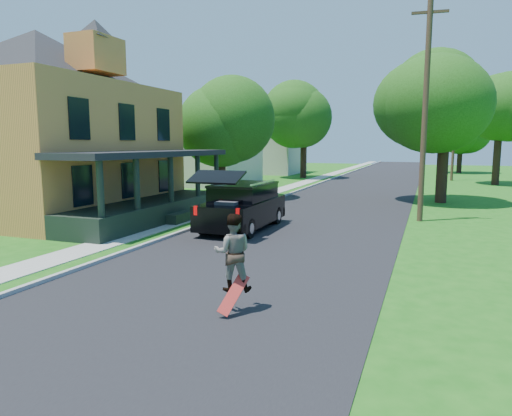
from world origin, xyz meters
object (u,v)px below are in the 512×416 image
at_px(skateboarder, 233,252).
at_px(utility_pole_near, 425,110).
at_px(tree_right_near, 446,91).
at_px(black_suv, 243,206).

xyz_separation_m(skateboarder, utility_pole_near, (3.37, 13.18, 3.66)).
bearing_deg(skateboarder, utility_pole_near, -125.95).
xyz_separation_m(tree_right_near, utility_pole_near, (-0.96, -7.39, -1.54)).
distance_m(black_suv, skateboarder, 9.09).
height_order(black_suv, tree_right_near, tree_right_near).
distance_m(black_suv, tree_right_near, 15.31).
relative_size(black_suv, skateboarder, 3.33).
bearing_deg(black_suv, utility_pole_near, 35.06).
height_order(skateboarder, utility_pole_near, utility_pole_near).
bearing_deg(black_suv, skateboarder, -68.87).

